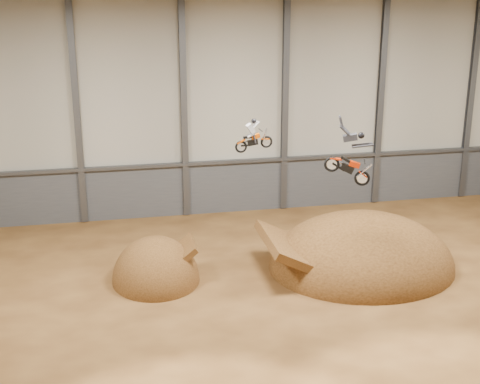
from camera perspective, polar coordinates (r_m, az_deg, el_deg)
name	(u,v)px	position (r m, az deg, el deg)	size (l,w,h in m)	color
floor	(295,315)	(32.28, 4.72, -10.38)	(40.00, 40.00, 0.00)	#503015
back_wall	(235,109)	(43.79, -0.47, 7.07)	(40.00, 0.10, 14.00)	#B9B5A3
ceiling	(304,9)	(28.44, 5.46, 15.28)	(40.00, 40.00, 0.00)	black
lower_band_back	(235,187)	(44.99, -0.43, 0.47)	(39.80, 0.18, 3.50)	#4B4D51
steel_rail	(235,161)	(44.34, -0.40, 2.63)	(39.80, 0.35, 0.20)	#47494F
steel_column_1	(77,116)	(42.87, -13.74, 6.32)	(0.40, 0.36, 13.90)	#47494F
steel_column_2	(184,112)	(43.10, -4.80, 6.83)	(0.40, 0.36, 13.90)	#47494F
steel_column_3	(285,108)	(44.35, 3.85, 7.17)	(0.40, 0.36, 13.90)	#47494F
steel_column_4	(380,104)	(46.52, 11.87, 7.34)	(0.40, 0.36, 13.90)	#47494F
steel_column_5	(470,101)	(49.50, 19.05, 7.37)	(0.40, 0.36, 13.90)	#47494F
takeoff_ramp	(156,280)	(35.83, -7.17, -7.44)	(4.59, 5.29, 4.59)	#422710
landing_ramp	(361,267)	(37.63, 10.28, -6.31)	(10.24, 9.06, 5.91)	#422710
fmx_rider_a	(255,133)	(31.85, 1.26, 5.05)	(1.84, 0.70, 1.66)	#E25300
fmx_rider_b	(345,151)	(32.30, 8.94, 3.47)	(3.11, 0.89, 2.67)	red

